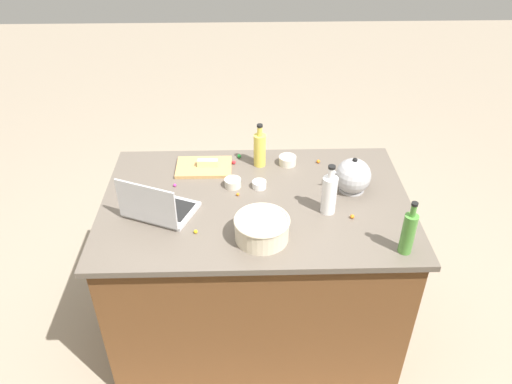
{
  "coord_description": "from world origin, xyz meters",
  "views": [
    {
      "loc": [
        0.05,
        1.97,
        2.35
      ],
      "look_at": [
        0.0,
        0.0,
        0.95
      ],
      "focal_mm": 34.94,
      "sensor_mm": 36.0,
      "label": 1
    }
  ],
  "objects_px": {
    "bottle_oil": "(260,149)",
    "ramekin_small": "(233,183)",
    "mixing_bowl_large": "(262,228)",
    "kettle": "(353,176)",
    "ramekin_wide": "(288,160)",
    "bottle_olive": "(408,232)",
    "ramekin_medium": "(259,184)",
    "laptop": "(157,207)",
    "bottle_vinegar": "(329,194)",
    "butter_stick_left": "(208,163)",
    "cutting_board": "(204,167)"
  },
  "relations": [
    {
      "from": "ramekin_wide",
      "to": "ramekin_small",
      "type": "bearing_deg",
      "value": 34.9
    },
    {
      "from": "cutting_board",
      "to": "ramekin_medium",
      "type": "bearing_deg",
      "value": 147.5
    },
    {
      "from": "laptop",
      "to": "bottle_oil",
      "type": "distance_m",
      "value": 0.66
    },
    {
      "from": "ramekin_small",
      "to": "butter_stick_left",
      "type": "bearing_deg",
      "value": -51.85
    },
    {
      "from": "bottle_vinegar",
      "to": "ramekin_small",
      "type": "relative_size",
      "value": 3.01
    },
    {
      "from": "bottle_olive",
      "to": "kettle",
      "type": "height_order",
      "value": "bottle_olive"
    },
    {
      "from": "bottle_oil",
      "to": "kettle",
      "type": "xyz_separation_m",
      "value": [
        -0.46,
        0.25,
        -0.02
      ]
    },
    {
      "from": "ramekin_small",
      "to": "ramekin_wide",
      "type": "relative_size",
      "value": 0.91
    },
    {
      "from": "bottle_vinegar",
      "to": "ramekin_wide",
      "type": "bearing_deg",
      "value": -69.81
    },
    {
      "from": "mixing_bowl_large",
      "to": "bottle_olive",
      "type": "relative_size",
      "value": 0.96
    },
    {
      "from": "laptop",
      "to": "bottle_vinegar",
      "type": "height_order",
      "value": "bottle_vinegar"
    },
    {
      "from": "butter_stick_left",
      "to": "ramekin_medium",
      "type": "bearing_deg",
      "value": 145.45
    },
    {
      "from": "bottle_oil",
      "to": "ramekin_small",
      "type": "height_order",
      "value": "bottle_oil"
    },
    {
      "from": "ramekin_wide",
      "to": "bottle_vinegar",
      "type": "bearing_deg",
      "value": 110.19
    },
    {
      "from": "kettle",
      "to": "laptop",
      "type": "bearing_deg",
      "value": 11.2
    },
    {
      "from": "ramekin_medium",
      "to": "ramekin_wide",
      "type": "relative_size",
      "value": 0.76
    },
    {
      "from": "laptop",
      "to": "bottle_vinegar",
      "type": "distance_m",
      "value": 0.81
    },
    {
      "from": "laptop",
      "to": "ramekin_wide",
      "type": "distance_m",
      "value": 0.78
    },
    {
      "from": "kettle",
      "to": "ramekin_medium",
      "type": "height_order",
      "value": "kettle"
    },
    {
      "from": "mixing_bowl_large",
      "to": "bottle_olive",
      "type": "xyz_separation_m",
      "value": [
        -0.61,
        0.1,
        0.05
      ]
    },
    {
      "from": "laptop",
      "to": "ramekin_small",
      "type": "height_order",
      "value": "laptop"
    },
    {
      "from": "bottle_oil",
      "to": "ramekin_small",
      "type": "bearing_deg",
      "value": 54.86
    },
    {
      "from": "mixing_bowl_large",
      "to": "kettle",
      "type": "relative_size",
      "value": 1.16
    },
    {
      "from": "bottle_olive",
      "to": "butter_stick_left",
      "type": "bearing_deg",
      "value": -37.91
    },
    {
      "from": "ramekin_medium",
      "to": "laptop",
      "type": "bearing_deg",
      "value": 24.22
    },
    {
      "from": "bottle_olive",
      "to": "cutting_board",
      "type": "xyz_separation_m",
      "value": [
        0.9,
        -0.69,
        -0.1
      ]
    },
    {
      "from": "kettle",
      "to": "butter_stick_left",
      "type": "relative_size",
      "value": 1.94
    },
    {
      "from": "bottle_olive",
      "to": "bottle_vinegar",
      "type": "bearing_deg",
      "value": -44.96
    },
    {
      "from": "mixing_bowl_large",
      "to": "ramekin_medium",
      "type": "height_order",
      "value": "mixing_bowl_large"
    },
    {
      "from": "butter_stick_left",
      "to": "ramekin_wide",
      "type": "xyz_separation_m",
      "value": [
        -0.43,
        -0.03,
        -0.01
      ]
    },
    {
      "from": "laptop",
      "to": "bottle_oil",
      "type": "xyz_separation_m",
      "value": [
        -0.49,
        -0.44,
        0.05
      ]
    },
    {
      "from": "bottle_oil",
      "to": "ramekin_wide",
      "type": "distance_m",
      "value": 0.17
    },
    {
      "from": "bottle_oil",
      "to": "ramekin_wide",
      "type": "xyz_separation_m",
      "value": [
        -0.15,
        -0.0,
        -0.07
      ]
    },
    {
      "from": "bottle_vinegar",
      "to": "butter_stick_left",
      "type": "distance_m",
      "value": 0.71
    },
    {
      "from": "mixing_bowl_large",
      "to": "bottle_olive",
      "type": "bearing_deg",
      "value": 170.49
    },
    {
      "from": "mixing_bowl_large",
      "to": "ramekin_small",
      "type": "relative_size",
      "value": 2.92
    },
    {
      "from": "bottle_olive",
      "to": "ramekin_medium",
      "type": "height_order",
      "value": "bottle_olive"
    },
    {
      "from": "bottle_vinegar",
      "to": "ramekin_small",
      "type": "distance_m",
      "value": 0.51
    },
    {
      "from": "bottle_olive",
      "to": "ramekin_medium",
      "type": "bearing_deg",
      "value": -39.31
    },
    {
      "from": "kettle",
      "to": "butter_stick_left",
      "type": "bearing_deg",
      "value": -16.4
    },
    {
      "from": "laptop",
      "to": "kettle",
      "type": "relative_size",
      "value": 1.74
    },
    {
      "from": "butter_stick_left",
      "to": "bottle_oil",
      "type": "bearing_deg",
      "value": -173.57
    },
    {
      "from": "bottle_oil",
      "to": "cutting_board",
      "type": "distance_m",
      "value": 0.32
    },
    {
      "from": "ramekin_wide",
      "to": "mixing_bowl_large",
      "type": "bearing_deg",
      "value": 75.21
    },
    {
      "from": "bottle_olive",
      "to": "ramekin_small",
      "type": "xyz_separation_m",
      "value": [
        0.74,
        -0.51,
        -0.08
      ]
    },
    {
      "from": "ramekin_wide",
      "to": "kettle",
      "type": "bearing_deg",
      "value": 140.52
    },
    {
      "from": "cutting_board",
      "to": "ramekin_small",
      "type": "xyz_separation_m",
      "value": [
        -0.16,
        0.17,
        0.01
      ]
    },
    {
      "from": "butter_stick_left",
      "to": "ramekin_wide",
      "type": "height_order",
      "value": "butter_stick_left"
    },
    {
      "from": "mixing_bowl_large",
      "to": "bottle_oil",
      "type": "relative_size",
      "value": 1.01
    },
    {
      "from": "mixing_bowl_large",
      "to": "bottle_vinegar",
      "type": "xyz_separation_m",
      "value": [
        -0.32,
        -0.19,
        0.05
      ]
    }
  ]
}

